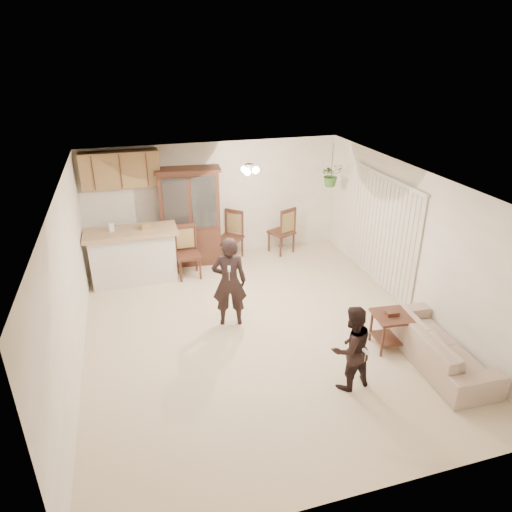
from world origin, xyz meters
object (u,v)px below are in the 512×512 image
object	(u,v)px
side_table	(390,330)
china_hutch	(190,218)
adult	(229,276)
sofa	(439,341)
chair_bar	(189,263)
chair_hutch_right	(281,239)
chair_hutch_left	(230,246)
child	(351,345)

from	to	relation	value
side_table	china_hutch	bearing A→B (deg)	121.86
adult	sofa	bearing A→B (deg)	157.25
sofa	chair_bar	distance (m)	4.90
sofa	chair_hutch_right	world-z (taller)	chair_hutch_right
adult	side_table	world-z (taller)	adult
adult	chair_hutch_left	world-z (taller)	adult
sofa	chair_bar	world-z (taller)	chair_bar
adult	chair_hutch_left	distance (m)	2.68
china_hutch	chair_hutch_left	size ratio (longest dim) A/B	1.94
chair_hutch_left	child	bearing A→B (deg)	-41.06
child	side_table	world-z (taller)	child
chair_bar	adult	bearing A→B (deg)	-79.85
sofa	chair_bar	xyz separation A→B (m)	(-3.11, 3.79, -0.06)
sofa	side_table	distance (m)	0.72
china_hutch	sofa	bearing A→B (deg)	-51.27
adult	chair_hutch_left	bearing A→B (deg)	-91.37
sofa	chair_hutch_right	bearing A→B (deg)	14.13
side_table	chair_bar	xyz separation A→B (m)	(-2.62, 3.26, 0.00)
child	chair_hutch_left	xyz separation A→B (m)	(-0.59, 4.53, -0.37)
sofa	china_hutch	bearing A→B (deg)	35.92
china_hutch	chair_hutch_right	xyz separation A→B (m)	(2.02, -0.02, -0.72)
adult	side_table	xyz separation A→B (m)	(2.21, -1.35, -0.60)
chair_hutch_left	chair_hutch_right	bearing A→B (deg)	42.34
sofa	child	distance (m)	1.54
china_hutch	side_table	size ratio (longest dim) A/B	3.24
chair_hutch_left	chair_bar	bearing A→B (deg)	-106.73
adult	chair_bar	bearing A→B (deg)	-65.86
chair_bar	chair_hutch_left	bearing A→B (deg)	29.82
chair_hutch_right	chair_hutch_left	bearing A→B (deg)	-22.59
child	chair_bar	world-z (taller)	child
side_table	chair_hutch_left	xyz separation A→B (m)	(-1.61, 3.89, 0.00)
side_table	chair_bar	size ratio (longest dim) A/B	0.60
china_hutch	side_table	world-z (taller)	china_hutch
child	chair_bar	bearing A→B (deg)	-77.30
sofa	chair_hutch_right	size ratio (longest dim) A/B	1.73
child	chair_hutch_right	world-z (taller)	child
china_hutch	chair_bar	xyz separation A→B (m)	(-0.18, -0.66, -0.72)
adult	chair_hutch_right	bearing A→B (deg)	-113.02
china_hutch	chair_hutch_left	bearing A→B (deg)	3.00
child	chair_hutch_right	distance (m)	4.60
child	side_table	bearing A→B (deg)	-157.34
adult	chair_hutch_left	size ratio (longest dim) A/B	1.69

